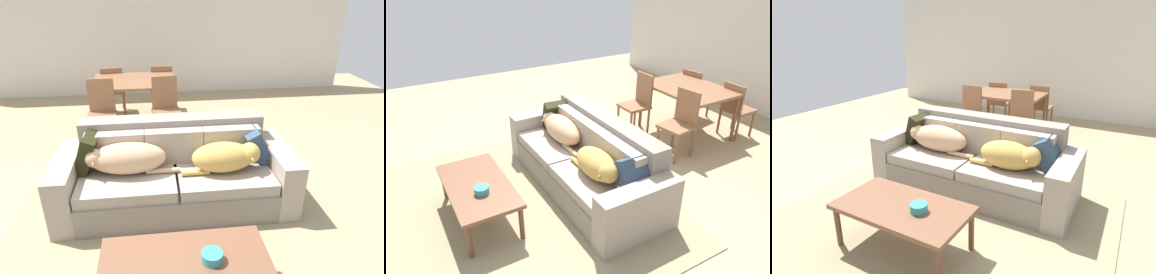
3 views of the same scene
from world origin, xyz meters
The scene contains 14 objects.
ground_plane centered at (0.00, 0.00, 0.00)m, with size 10.00×10.00×0.00m, color tan.
area_rug centered at (0.15, -0.85, 0.01)m, with size 3.27×3.09×0.01m, color gray.
couch centered at (0.15, 0.09, 0.32)m, with size 2.35×0.94×0.85m.
dog_on_left_cushion centered at (-0.34, 0.00, 0.59)m, with size 0.90×0.32×0.31m.
dog_on_right_cushion centered at (0.64, -0.08, 0.59)m, with size 0.78×0.34×0.30m.
throw_pillow_by_left_arm centered at (-0.71, 0.15, 0.61)m, with size 0.13×0.39×0.39m, color black.
throw_pillow_by_right_arm centered at (1.00, 0.14, 0.60)m, with size 0.15×0.36×0.36m, color #2E4259.
coffee_table centered at (0.12, -1.22, 0.39)m, with size 1.16×0.61×0.43m.
bowl_on_coffee_table centered at (0.30, -1.22, 0.47)m, with size 0.15×0.15×0.07m, color teal.
dining_table centered at (-0.32, 2.20, 0.69)m, with size 1.25×0.95×0.77m.
dining_chair_near_left centered at (-0.76, 1.59, 0.52)m, with size 0.40×0.40×0.94m.
dining_chair_near_right centered at (0.14, 1.61, 0.52)m, with size 0.44×0.44×0.94m.
dining_chair_far_left centered at (-0.72, 2.76, 0.48)m, with size 0.45×0.45×0.85m.
dining_chair_far_right centered at (0.13, 2.77, 0.48)m, with size 0.40×0.40×0.86m.
Camera 2 is at (3.31, -1.87, 2.53)m, focal length 33.52 mm.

